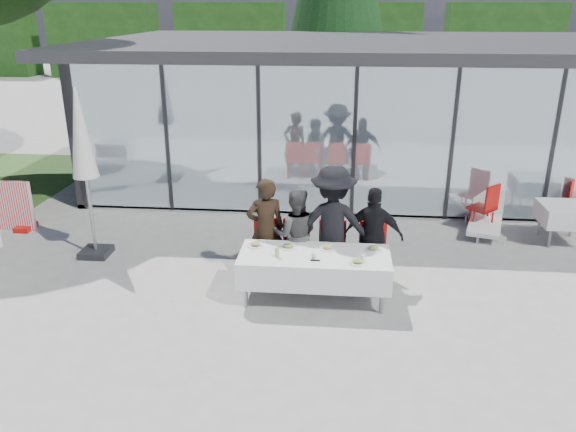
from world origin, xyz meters
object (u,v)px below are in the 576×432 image
object	(u,v)px
market_umbrella	(82,146)
diner_chair_d	(373,249)
lounger	(486,218)
diner_d	(374,236)
diner_c	(333,225)
diner_chair_a	(267,245)
plate_d	(374,249)
spare_chair_b	(486,205)
plate_a	(256,245)
plate_extra	(357,262)
juice_bottle	(277,253)
diner_chair_b	(296,246)
spare_table_right	(564,214)
diner_a	(266,229)
folded_eyeglasses	(315,260)
diner_chair_c	(332,248)
dining_table	(314,267)
diner_b	(296,235)
plate_b	(288,246)
plate_c	(328,248)

from	to	relation	value
market_umbrella	diner_chair_d	bearing A→B (deg)	-5.68
diner_chair_d	lounger	world-z (taller)	diner_chair_d
diner_d	market_umbrella	world-z (taller)	market_umbrella
diner_c	lounger	xyz separation A→B (m)	(3.03, 2.45, -0.71)
diner_chair_a	diner_d	world-z (taller)	diner_d
plate_d	spare_chair_b	distance (m)	3.73
diner_chair_d	diner_chair_a	bearing A→B (deg)	180.00
diner_chair_d	plate_a	size ratio (longest dim) A/B	3.77
plate_extra	juice_bottle	bearing A→B (deg)	174.62
diner_chair_b	diner_d	xyz separation A→B (m)	(1.25, -0.07, 0.26)
plate_a	spare_table_right	size ratio (longest dim) A/B	0.30
diner_a	spare_chair_b	size ratio (longest dim) A/B	1.75
diner_chair_b	plate_extra	size ratio (longest dim) A/B	3.77
diner_chair_a	diner_chair_b	distance (m)	0.48
diner_chair_a	diner_chair_d	world-z (taller)	same
plate_a	folded_eyeglasses	size ratio (longest dim) A/B	1.85
diner_chair_c	diner_d	size ratio (longest dim) A/B	0.61
diner_chair_d	plate_d	xyz separation A→B (m)	(-0.02, -0.52, 0.24)
diner_chair_b	diner_chair_c	world-z (taller)	same
plate_a	diner_d	bearing A→B (deg)	14.33
dining_table	diner_c	distance (m)	0.84
market_umbrella	dining_table	bearing A→B (deg)	-17.21
market_umbrella	diner_chair_c	bearing A→B (deg)	-6.55
diner_a	lounger	xyz separation A→B (m)	(4.10, 2.45, -0.59)
dining_table	plate_a	distance (m)	0.98
plate_a	plate_d	size ratio (longest dim) A/B	1.00
diner_d	market_umbrella	size ratio (longest dim) A/B	0.53
diner_b	diner_c	size ratio (longest dim) A/B	0.80
dining_table	market_umbrella	distance (m)	4.43
plate_extra	spare_chair_b	size ratio (longest dim) A/B	0.27
plate_extra	spare_chair_b	xyz separation A→B (m)	(2.62, 3.37, -0.24)
diner_a	diner_b	xyz separation A→B (m)	(0.48, 0.00, -0.08)
diner_chair_a	folded_eyeglasses	bearing A→B (deg)	-49.43
spare_chair_b	market_umbrella	distance (m)	7.62
dining_table	diner_d	xyz separation A→B (m)	(0.91, 0.68, 0.26)
dining_table	plate_a	xyz separation A→B (m)	(-0.92, 0.21, 0.24)
diner_chair_a	diner_chair_c	distance (m)	1.08
spare_table_right	diner_chair_c	bearing A→B (deg)	-156.16
diner_chair_c	spare_chair_b	distance (m)	3.81
diner_a	spare_table_right	size ratio (longest dim) A/B	1.98
plate_b	spare_table_right	size ratio (longest dim) A/B	0.30
diner_c	plate_b	distance (m)	0.84
diner_a	plate_c	xyz separation A→B (m)	(1.02, -0.48, -0.08)
juice_bottle	lounger	size ratio (longest dim) A/B	0.10
diner_chair_c	plate_b	size ratio (longest dim) A/B	3.77
dining_table	diner_chair_b	bearing A→B (deg)	114.51
diner_chair_b	diner_chair_c	xyz separation A→B (m)	(0.59, 0.00, 0.00)
diner_b	juice_bottle	world-z (taller)	diner_b
plate_d	plate_c	bearing A→B (deg)	-177.78
diner_a	plate_c	bearing A→B (deg)	137.78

